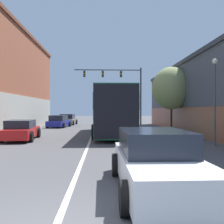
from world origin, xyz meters
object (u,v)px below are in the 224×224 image
object	(u,v)px
parked_car_left_mid	(59,122)
street_lamp	(215,98)
street_tree_near	(171,88)
parked_car_left_far	(68,120)
hatchback_foreground	(156,162)
parked_car_left_near	(21,130)
traffic_signal_gantry	(120,82)
bus	(112,110)

from	to	relation	value
parked_car_left_mid	street_lamp	distance (m)	18.82
parked_car_left_mid	street_lamp	xyz separation A→B (m)	(10.72, -15.35, 1.95)
parked_car_left_mid	street_tree_near	size ratio (longest dim) A/B	0.75
street_tree_near	parked_car_left_far	bearing A→B (deg)	131.27
parked_car_left_far	street_tree_near	size ratio (longest dim) A/B	0.79
hatchback_foreground	street_tree_near	distance (m)	16.95
parked_car_left_near	hatchback_foreground	bearing A→B (deg)	-153.57
traffic_signal_gantry	hatchback_foreground	bearing A→B (deg)	-91.92
parked_car_left_mid	street_lamp	bearing A→B (deg)	-137.18
traffic_signal_gantry	street_tree_near	xyz separation A→B (m)	(3.72, -11.13, -1.66)
hatchback_foreground	street_lamp	bearing A→B (deg)	-32.87
hatchback_foreground	parked_car_left_near	xyz separation A→B (m)	(-6.46, 10.64, -0.06)
parked_car_left_mid	street_tree_near	distance (m)	13.01
parked_car_left_near	street_tree_near	bearing A→B (deg)	-68.98
parked_car_left_near	parked_car_left_far	distance (m)	17.25
parked_car_left_near	street_lamp	world-z (taller)	street_lamp
parked_car_left_far	traffic_signal_gantry	size ratio (longest dim) A/B	0.51
street_lamp	street_tree_near	xyz separation A→B (m)	(-0.01, 8.66, 1.20)
parked_car_left_mid	traffic_signal_gantry	distance (m)	9.57
parked_car_left_mid	street_lamp	size ratio (longest dim) A/B	0.91
traffic_signal_gantry	street_lamp	bearing A→B (deg)	-79.31
parked_car_left_far	street_tree_near	bearing A→B (deg)	-135.52
parked_car_left_far	parked_car_left_near	bearing A→B (deg)	-179.05
hatchback_foreground	parked_car_left_mid	distance (m)	23.50
parked_car_left_near	street_tree_near	distance (m)	12.72
traffic_signal_gantry	street_tree_near	distance (m)	11.85
bus	street_lamp	world-z (taller)	street_lamp
street_lamp	street_tree_near	world-z (taller)	street_tree_near
bus	traffic_signal_gantry	bearing A→B (deg)	-6.15
parked_car_left_far	bus	bearing A→B (deg)	-155.78
hatchback_foreground	traffic_signal_gantry	world-z (taller)	traffic_signal_gantry
bus	street_tree_near	bearing A→B (deg)	-69.87
bus	traffic_signal_gantry	world-z (taller)	traffic_signal_gantry
street_lamp	street_tree_near	size ratio (longest dim) A/B	0.83
parked_car_left_near	street_tree_near	size ratio (longest dim) A/B	0.81
parked_car_left_mid	street_lamp	world-z (taller)	street_lamp
parked_car_left_near	street_tree_near	world-z (taller)	street_tree_near
hatchback_foreground	traffic_signal_gantry	distance (m)	27.57
parked_car_left_mid	parked_car_left_far	bearing A→B (deg)	4.68
hatchback_foreground	street_lamp	world-z (taller)	street_lamp
hatchback_foreground	traffic_signal_gantry	size ratio (longest dim) A/B	0.54
parked_car_left_mid	parked_car_left_far	world-z (taller)	parked_car_left_far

